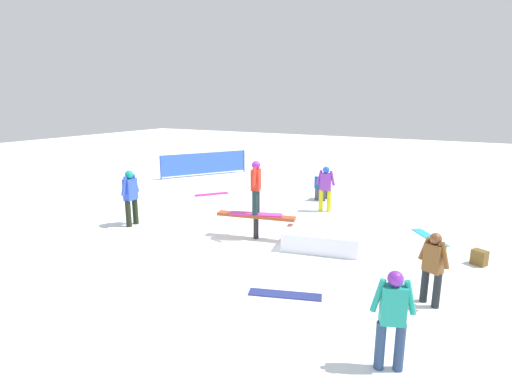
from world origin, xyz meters
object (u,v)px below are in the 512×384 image
rail_feature (256,218)px  bystander_purple (326,186)px  bystander_brown (433,265)px  loose_snowboard_magenta (212,194)px  main_rider_on_rail (256,188)px  loose_snowboard_cyan (429,237)px  bystander_blue (131,195)px  backpack_on_snow (479,258)px  bystander_teal (392,315)px  loose_snowboard_navy (285,295)px  folding_chair (321,189)px

rail_feature → bystander_purple: size_ratio=1.42×
bystander_brown → loose_snowboard_magenta: bearing=-1.4°
main_rider_on_rail → loose_snowboard_cyan: size_ratio=1.02×
rail_feature → bystander_brown: 4.65m
bystander_blue → backpack_on_snow: (-8.83, -1.60, -0.73)m
main_rider_on_rail → bystander_brown: main_rider_on_rail is taller
bystander_purple → backpack_on_snow: size_ratio=4.36×
loose_snowboard_magenta → bystander_teal: bearing=86.2°
rail_feature → backpack_on_snow: 5.23m
loose_snowboard_magenta → bystander_purple: bearing=126.2°
bystander_purple → backpack_on_snow: bearing=140.1°
loose_snowboard_cyan → loose_snowboard_navy: bearing=-59.0°
folding_chair → backpack_on_snow: 6.37m
bystander_brown → backpack_on_snow: size_ratio=3.93×
loose_snowboard_cyan → loose_snowboard_magenta: bearing=-135.1°
backpack_on_snow → main_rider_on_rail: bearing=-141.6°
bystander_brown → bystander_purple: bearing=-23.0°
rail_feature → main_rider_on_rail: size_ratio=1.49×
bystander_purple → bystander_blue: bearing=32.3°
bystander_purple → rail_feature: bearing=67.3°
bystander_brown → loose_snowboard_navy: bystander_brown is taller
loose_snowboard_cyan → backpack_on_snow: (-1.15, 1.39, 0.16)m
rail_feature → bystander_teal: bystander_teal is taller
bystander_blue → loose_snowboard_cyan: (-7.68, -2.99, -0.89)m
rail_feature → bystander_teal: size_ratio=1.47×
bystander_teal → loose_snowboard_cyan: bearing=-109.4°
bystander_blue → folding_chair: 6.68m
bystander_blue → loose_snowboard_navy: size_ratio=1.18×
folding_chair → loose_snowboard_cyan: bearing=146.7°
main_rider_on_rail → loose_snowboard_navy: bearing=111.3°
rail_feature → loose_snowboard_navy: size_ratio=1.55×
bystander_blue → bystander_teal: (-7.77, 2.97, -0.10)m
main_rider_on_rail → folding_chair: size_ratio=1.60×
main_rider_on_rail → bystander_teal: size_ratio=0.99×
bystander_brown → loose_snowboard_cyan: bystander_brown is taller
main_rider_on_rail → bystander_brown: bearing=143.1°
bystander_blue → loose_snowboard_navy: bystander_blue is taller
folding_chair → loose_snowboard_navy: bearing=103.9°
loose_snowboard_magenta → backpack_on_snow: size_ratio=3.85×
bystander_purple → main_rider_on_rail: bearing=67.3°
bystander_purple → folding_chair: size_ratio=1.68×
bystander_teal → folding_chair: 9.35m
loose_snowboard_navy → folding_chair: folding_chair is taller
main_rider_on_rail → bystander_purple: main_rider_on_rail is taller
loose_snowboard_navy → loose_snowboard_cyan: (-2.02, -4.73, 0.00)m
loose_snowboard_cyan → bystander_purple: bearing=-144.5°
bystander_purple → bystander_brown: 6.12m
bystander_brown → loose_snowboard_navy: size_ratio=0.98×
bystander_purple → folding_chair: (0.62, -1.39, -0.42)m
bystander_teal → loose_snowboard_navy: (2.10, -1.22, -0.79)m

